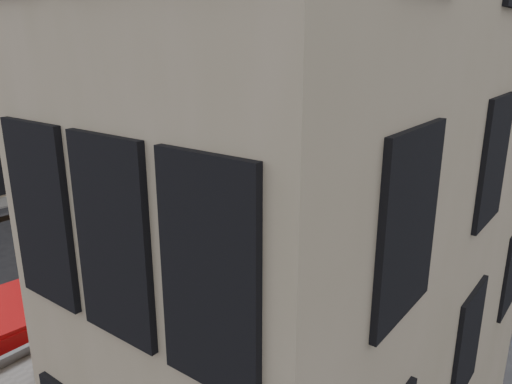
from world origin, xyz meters
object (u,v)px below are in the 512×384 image
Objects in this scene: traffic_light_near at (267,200)px; pedestrian_a at (230,138)px; street_lamp_b at (364,132)px; car_b at (295,178)px; traffic_light_far at (247,130)px; cafe_table_near at (71,321)px; street_lamp_a at (150,145)px; cafe_chair_a at (138,378)px; pedestrian_b at (367,144)px; cafe_chair_c at (257,293)px; cafe_chair_b at (234,309)px; pedestrian_c at (444,144)px; cafe_table_mid at (195,275)px; car_c at (205,158)px; pedestrian_d at (436,169)px; cyclist at (308,199)px; pedestrian_e at (175,163)px; cafe_chair_d at (310,250)px; car_a at (238,211)px; cafe_table_far at (258,235)px; bicycle at (279,198)px; bus_far at (275,141)px.

traffic_light_near reaches higher than pedestrian_a.
street_lamp_b is 12.27m from car_b.
cafe_table_near reaches higher than traffic_light_far.
cafe_chair_a is at bearing -41.23° from street_lamp_a.
cafe_chair_c reaches higher than pedestrian_b.
street_lamp_a is (-2.00, -10.00, -0.03)m from traffic_light_far.
pedestrian_c is at bearing 100.91° from cafe_chair_b.
cafe_table_mid is at bearing -70.97° from street_lamp_b.
cafe_table_near is (10.96, -25.24, 4.44)m from car_b.
car_c is 6.13× the size of cafe_chair_c.
traffic_light_near is 0.70× the size of car_c.
cafe_table_near is at bearing -104.25° from car_b.
cafe_table_near is (3.23, -33.24, 4.18)m from pedestrian_d.
street_lamp_a is 1.00× the size of street_lamp_b.
car_c is 13.69m from cyclist.
cafe_chair_a reaches higher than car_c.
pedestrian_a is at bearing -164.35° from street_lamp_b.
cafe_table_mid is at bearing -100.50° from car_b.
pedestrian_d is 2.08× the size of cafe_chair_c.
pedestrian_e is 1.89× the size of cafe_chair_d.
street_lamp_a reaches higher than pedestrian_d.
cyclist is (2.39, 4.08, 0.15)m from car_a.
car_c is (0.09, -5.80, -1.63)m from traffic_light_far.
pedestrian_a reaches higher than pedestrian_b.
cafe_table_far reaches higher than pedestrian_b.
cafe_chair_d is (7.44, -36.74, 3.90)m from pedestrian_c.
pedestrian_c is (0.62, 27.72, -1.45)m from traffic_light_near.
cafe_table_near reaches higher than car_b.
pedestrian_b is (-0.46, 1.88, -1.55)m from street_lamp_b.
bicycle is at bearing 165.58° from car_c.
car_c is (-9.33, 0.34, 0.13)m from car_b.
car_b is at bearing 123.82° from cafe_chair_d.
pedestrian_e reaches higher than car_a.
pedestrian_e reaches higher than bicycle.
bus_far is 5.47× the size of pedestrian_d.
pedestrian_e is at bearing 132.76° from cafe_table_near.
street_lamp_b is at bearing 111.57° from cafe_chair_c.
street_lamp_a is 19.42m from street_lamp_b.
cafe_chair_b reaches higher than cafe_table_far.
traffic_light_near is 4.98× the size of cafe_table_near.
car_c is 30.92m from cafe_table_mid.
pedestrian_e is at bearing 50.27° from pedestrian_c.
cafe_table_far is (20.65, -25.54, 2.71)m from traffic_light_far.
bicycle is 21.65m from cafe_chair_c.
car_c is (-10.57, 8.50, 0.15)m from car_a.
traffic_light_near is at bearing 124.88° from cafe_table_far.
bicycle is at bearing 119.10° from traffic_light_near.
car_b is 5.98× the size of cafe_table_mid.
cafe_chair_b reaches higher than car_a.
street_lamp_a is 0.98× the size of car_c.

